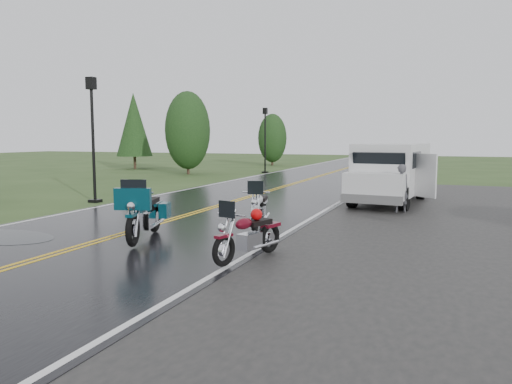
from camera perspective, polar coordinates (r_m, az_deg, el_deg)
ground at (r=13.12m, az=-14.78°, el=-4.75°), size 120.00×120.00×0.00m
road at (r=21.91m, az=0.77°, el=-0.13°), size 8.00×100.00×0.04m
motorcycle_red at (r=9.30m, az=-3.71°, el=-5.24°), size 1.25×2.18×1.21m
motorcycle_teal at (r=11.23m, az=-13.95°, el=-2.70°), size 1.65×2.68×1.49m
motorcycle_silver at (r=12.42m, az=-0.12°, el=-2.11°), size 1.29×2.33×1.30m
van_white at (r=17.59m, az=11.01°, el=1.84°), size 2.72×5.97×2.28m
person_at_van at (r=16.78m, az=16.17°, el=0.29°), size 0.69×0.63×1.57m
lamp_post_near_left at (r=19.77m, az=-18.13°, el=5.69°), size 0.41×0.41×4.74m
lamp_post_far_left at (r=34.58m, az=1.05°, el=5.94°), size 0.39×0.39×4.53m
tree_left_mid at (r=33.75m, az=-7.80°, el=6.03°), size 3.02×3.02×4.72m
tree_left_far at (r=44.13m, az=1.88°, el=5.58°), size 2.52×2.52×3.87m
pine_left_far at (r=40.11m, az=-13.76°, el=6.68°), size 2.76×2.76×5.76m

